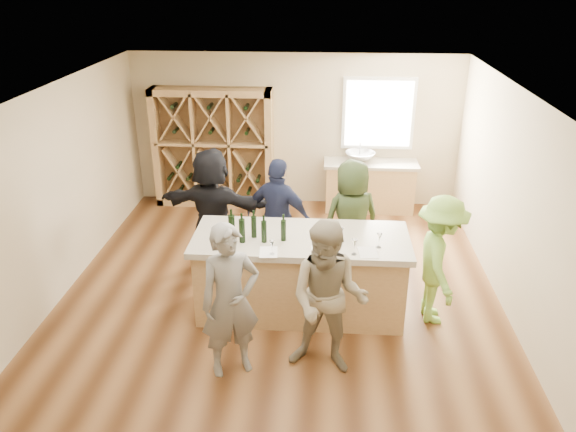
# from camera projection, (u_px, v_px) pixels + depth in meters

# --- Properties ---
(floor) EXTENTS (6.00, 7.00, 0.10)m
(floor) POSITION_uv_depth(u_px,v_px,m) (280.00, 301.00, 7.75)
(floor) COLOR brown
(floor) RESTS_ON ground
(ceiling) EXTENTS (6.00, 7.00, 0.10)m
(ceiling) POSITION_uv_depth(u_px,v_px,m) (278.00, 90.00, 6.57)
(ceiling) COLOR white
(ceiling) RESTS_ON ground
(wall_back) EXTENTS (6.00, 0.10, 2.80)m
(wall_back) POSITION_uv_depth(u_px,v_px,m) (295.00, 130.00, 10.39)
(wall_back) COLOR #C2B08C
(wall_back) RESTS_ON ground
(wall_front) EXTENTS (6.00, 0.10, 2.80)m
(wall_front) POSITION_uv_depth(u_px,v_px,m) (236.00, 402.00, 3.93)
(wall_front) COLOR #C2B08C
(wall_front) RESTS_ON ground
(wall_left) EXTENTS (0.10, 7.00, 2.80)m
(wall_left) POSITION_uv_depth(u_px,v_px,m) (48.00, 198.00, 7.36)
(wall_left) COLOR #C2B08C
(wall_left) RESTS_ON ground
(wall_right) EXTENTS (0.10, 7.00, 2.80)m
(wall_right) POSITION_uv_depth(u_px,v_px,m) (524.00, 211.00, 6.96)
(wall_right) COLOR #C2B08C
(wall_right) RESTS_ON ground
(window_frame) EXTENTS (1.30, 0.06, 1.30)m
(window_frame) POSITION_uv_depth(u_px,v_px,m) (378.00, 114.00, 10.08)
(window_frame) COLOR white
(window_frame) RESTS_ON wall_back
(window_pane) EXTENTS (1.18, 0.01, 1.18)m
(window_pane) POSITION_uv_depth(u_px,v_px,m) (379.00, 114.00, 10.05)
(window_pane) COLOR white
(window_pane) RESTS_ON wall_back
(wine_rack) EXTENTS (2.20, 0.45, 2.20)m
(wine_rack) POSITION_uv_depth(u_px,v_px,m) (213.00, 148.00, 10.35)
(wine_rack) COLOR tan
(wine_rack) RESTS_ON floor
(back_counter_base) EXTENTS (1.60, 0.58, 0.86)m
(back_counter_base) POSITION_uv_depth(u_px,v_px,m) (369.00, 187.00, 10.38)
(back_counter_base) COLOR tan
(back_counter_base) RESTS_ON floor
(back_counter_top) EXTENTS (1.70, 0.62, 0.06)m
(back_counter_top) POSITION_uv_depth(u_px,v_px,m) (371.00, 164.00, 10.19)
(back_counter_top) COLOR #AFA58F
(back_counter_top) RESTS_ON back_counter_base
(sink) EXTENTS (0.54, 0.54, 0.19)m
(sink) POSITION_uv_depth(u_px,v_px,m) (360.00, 157.00, 10.15)
(sink) COLOR silver
(sink) RESTS_ON back_counter_top
(faucet) EXTENTS (0.02, 0.02, 0.30)m
(faucet) POSITION_uv_depth(u_px,v_px,m) (360.00, 151.00, 10.29)
(faucet) COLOR silver
(faucet) RESTS_ON back_counter_top
(tasting_counter_base) EXTENTS (2.60, 1.00, 1.00)m
(tasting_counter_base) POSITION_uv_depth(u_px,v_px,m) (301.00, 277.00, 7.27)
(tasting_counter_base) COLOR tan
(tasting_counter_base) RESTS_ON floor
(tasting_counter_top) EXTENTS (2.72, 1.12, 0.08)m
(tasting_counter_top) POSITION_uv_depth(u_px,v_px,m) (301.00, 239.00, 7.05)
(tasting_counter_top) COLOR #AFA58F
(tasting_counter_top) RESTS_ON tasting_counter_base
(wine_bottle_a) EXTENTS (0.10, 0.10, 0.33)m
(wine_bottle_a) POSITION_uv_depth(u_px,v_px,m) (232.00, 228.00, 6.88)
(wine_bottle_a) COLOR black
(wine_bottle_a) RESTS_ON tasting_counter_top
(wine_bottle_b) EXTENTS (0.09, 0.09, 0.31)m
(wine_bottle_b) POSITION_uv_depth(u_px,v_px,m) (242.00, 231.00, 6.83)
(wine_bottle_b) COLOR black
(wine_bottle_b) RESTS_ON tasting_counter_top
(wine_bottle_c) EXTENTS (0.09, 0.09, 0.28)m
(wine_bottle_c) POSITION_uv_depth(u_px,v_px,m) (254.00, 227.00, 6.97)
(wine_bottle_c) COLOR black
(wine_bottle_c) RESTS_ON tasting_counter_top
(wine_bottle_d) EXTENTS (0.09, 0.09, 0.28)m
(wine_bottle_d) POSITION_uv_depth(u_px,v_px,m) (264.00, 232.00, 6.84)
(wine_bottle_d) COLOR black
(wine_bottle_d) RESTS_ON tasting_counter_top
(wine_bottle_e) EXTENTS (0.08, 0.08, 0.27)m
(wine_bottle_e) POSITION_uv_depth(u_px,v_px,m) (283.00, 230.00, 6.88)
(wine_bottle_e) COLOR black
(wine_bottle_e) RESTS_ON tasting_counter_top
(wine_glass_a) EXTENTS (0.07, 0.07, 0.17)m
(wine_glass_a) POSITION_uv_depth(u_px,v_px,m) (272.00, 248.00, 6.57)
(wine_glass_a) COLOR white
(wine_glass_a) RESTS_ON tasting_counter_top
(wine_glass_b) EXTENTS (0.09, 0.09, 0.18)m
(wine_glass_b) POSITION_uv_depth(u_px,v_px,m) (315.00, 246.00, 6.60)
(wine_glass_b) COLOR white
(wine_glass_b) RESTS_ON tasting_counter_top
(wine_glass_c) EXTENTS (0.09, 0.09, 0.20)m
(wine_glass_c) POSITION_uv_depth(u_px,v_px,m) (354.00, 247.00, 6.56)
(wine_glass_c) COLOR white
(wine_glass_c) RESTS_ON tasting_counter_top
(wine_glass_d) EXTENTS (0.10, 0.10, 0.20)m
(wine_glass_d) POSITION_uv_depth(u_px,v_px,m) (341.00, 235.00, 6.86)
(wine_glass_d) COLOR white
(wine_glass_d) RESTS_ON tasting_counter_top
(wine_glass_e) EXTENTS (0.09, 0.09, 0.18)m
(wine_glass_e) POSITION_uv_depth(u_px,v_px,m) (379.00, 241.00, 6.73)
(wine_glass_e) COLOR white
(wine_glass_e) RESTS_ON tasting_counter_top
(tasting_menu_a) EXTENTS (0.23, 0.30, 0.00)m
(tasting_menu_a) POSITION_uv_depth(u_px,v_px,m) (268.00, 252.00, 6.65)
(tasting_menu_a) COLOR white
(tasting_menu_a) RESTS_ON tasting_counter_top
(tasting_menu_b) EXTENTS (0.23, 0.31, 0.00)m
(tasting_menu_b) POSITION_uv_depth(u_px,v_px,m) (320.00, 251.00, 6.67)
(tasting_menu_b) COLOR white
(tasting_menu_b) RESTS_ON tasting_counter_top
(tasting_menu_c) EXTENTS (0.25, 0.32, 0.00)m
(tasting_menu_c) POSITION_uv_depth(u_px,v_px,m) (368.00, 252.00, 6.65)
(tasting_menu_c) COLOR white
(tasting_menu_c) RESTS_ON tasting_counter_top
(person_near_left) EXTENTS (0.79, 0.71, 1.79)m
(person_near_left) POSITION_uv_depth(u_px,v_px,m) (230.00, 301.00, 6.02)
(person_near_left) COLOR slate
(person_near_left) RESTS_ON floor
(person_near_right) EXTENTS (0.95, 0.64, 1.81)m
(person_near_right) POSITION_uv_depth(u_px,v_px,m) (328.00, 299.00, 6.04)
(person_near_right) COLOR gray
(person_near_right) RESTS_ON floor
(person_server) EXTENTS (0.53, 1.10, 1.69)m
(person_server) POSITION_uv_depth(u_px,v_px,m) (439.00, 260.00, 6.96)
(person_server) COLOR #8CC64C
(person_server) RESTS_ON floor
(person_far_mid) EXTENTS (1.15, 0.89, 1.76)m
(person_far_mid) POSITION_uv_depth(u_px,v_px,m) (279.00, 218.00, 8.05)
(person_far_mid) COLOR #191E38
(person_far_mid) RESTS_ON floor
(person_far_right) EXTENTS (1.01, 0.84, 1.76)m
(person_far_right) POSITION_uv_depth(u_px,v_px,m) (351.00, 220.00, 7.98)
(person_far_right) COLOR #263319
(person_far_right) RESTS_ON floor
(person_far_left) EXTENTS (1.80, 0.88, 1.86)m
(person_far_left) POSITION_uv_depth(u_px,v_px,m) (213.00, 209.00, 8.19)
(person_far_left) COLOR black
(person_far_left) RESTS_ON floor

